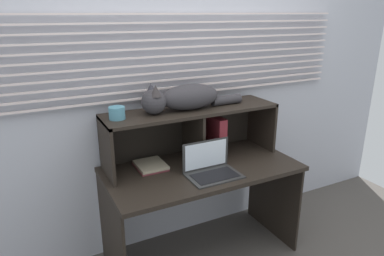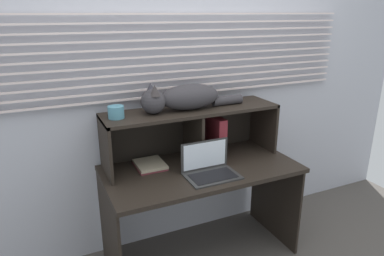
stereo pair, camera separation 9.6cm
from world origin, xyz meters
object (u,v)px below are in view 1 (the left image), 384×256
Objects in this scene: book_stack at (151,166)px; cat at (183,98)px; small_basket at (117,113)px; laptop at (212,168)px; binder_upright at (214,136)px.

cat is at bearing 0.02° from book_stack.
cat is 0.46m from small_basket.
book_stack is at bearing -179.98° from cat.
laptop is 0.35m from binder_upright.
binder_upright is at bearing 57.05° from laptop.
binder_upright is (0.18, 0.28, 0.11)m from laptop.
small_basket reaches higher than book_stack.
cat reaches higher than book_stack.
book_stack is 2.25× the size of small_basket.
cat is at bearing 104.91° from laptop.
book_stack is (-0.51, -0.00, -0.14)m from binder_upright.
small_basket is (-0.21, 0.00, 0.40)m from book_stack.
small_basket is at bearing 179.97° from book_stack.
cat is 3.31× the size of book_stack.
laptop is at bearing -27.43° from small_basket.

